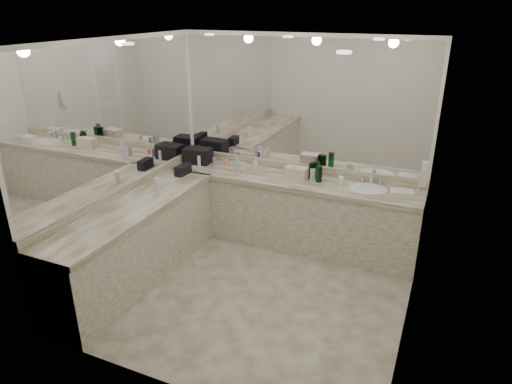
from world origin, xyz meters
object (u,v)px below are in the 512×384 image
at_px(soap_bottle_c, 293,172).
at_px(soap_bottle_b, 238,164).
at_px(soap_bottle_a, 255,164).
at_px(cream_cosmetic_case, 296,173).
at_px(hand_towel, 402,192).
at_px(wall_phone, 424,174).
at_px(sink, 368,190).
at_px(black_toiletry_bag, 198,155).

bearing_deg(soap_bottle_c, soap_bottle_b, -176.92).
height_order(soap_bottle_a, soap_bottle_c, soap_bottle_a).
xyz_separation_m(cream_cosmetic_case, hand_towel, (1.26, 0.01, -0.06)).
relative_size(wall_phone, soap_bottle_c, 1.42).
xyz_separation_m(sink, soap_bottle_b, (-1.66, -0.06, 0.10)).
xyz_separation_m(black_toiletry_bag, hand_towel, (2.70, -0.05, -0.08)).
relative_size(wall_phone, cream_cosmetic_case, 0.90).
bearing_deg(hand_towel, soap_bottle_c, -178.94).
distance_m(cream_cosmetic_case, hand_towel, 1.27).
bearing_deg(black_toiletry_bag, soap_bottle_a, 1.20).
bearing_deg(sink, soap_bottle_b, -178.06).
distance_m(black_toiletry_bag, soap_bottle_c, 1.40).
xyz_separation_m(sink, hand_towel, (0.38, 0.01, 0.03)).
height_order(sink, soap_bottle_c, soap_bottle_c).
distance_m(wall_phone, black_toiletry_bag, 2.99).
relative_size(sink, hand_towel, 1.75).
relative_size(hand_towel, soap_bottle_c, 1.48).
distance_m(soap_bottle_a, soap_bottle_b, 0.23).
relative_size(wall_phone, soap_bottle_a, 1.33).
xyz_separation_m(sink, black_toiletry_bag, (-2.32, 0.05, 0.11)).
height_order(wall_phone, soap_bottle_c, wall_phone).
bearing_deg(soap_bottle_c, cream_cosmetic_case, 14.90).
bearing_deg(soap_bottle_b, sink, 1.94).
height_order(black_toiletry_bag, soap_bottle_a, black_toiletry_bag).
relative_size(soap_bottle_a, soap_bottle_c, 1.06).
bearing_deg(soap_bottle_a, soap_bottle_b, -145.95).
height_order(cream_cosmetic_case, soap_bottle_b, soap_bottle_b).
xyz_separation_m(wall_phone, soap_bottle_a, (-2.08, 0.57, -0.36)).
bearing_deg(wall_phone, cream_cosmetic_case, 161.62).
distance_m(wall_phone, soap_bottle_a, 2.18).
relative_size(sink, cream_cosmetic_case, 1.65).
height_order(cream_cosmetic_case, soap_bottle_a, soap_bottle_a).
bearing_deg(soap_bottle_b, hand_towel, 1.80).
distance_m(black_toiletry_bag, soap_bottle_a, 0.84).
bearing_deg(black_toiletry_bag, soap_bottle_b, -9.59).
xyz_separation_m(sink, soap_bottle_c, (-0.92, -0.02, 0.09)).
xyz_separation_m(soap_bottle_b, soap_bottle_c, (0.74, 0.04, -0.01)).
xyz_separation_m(sink, cream_cosmetic_case, (-0.88, -0.01, 0.08)).
relative_size(wall_phone, hand_towel, 0.96).
height_order(black_toiletry_bag, soap_bottle_b, black_toiletry_bag).
xyz_separation_m(wall_phone, soap_bottle_c, (-1.52, 0.48, -0.37)).
relative_size(soap_bottle_b, soap_bottle_c, 1.17).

